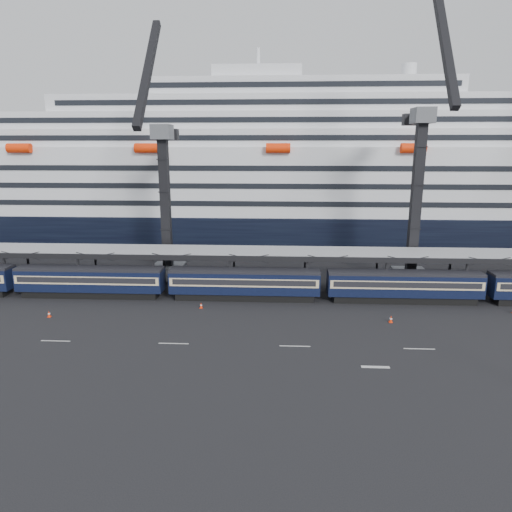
% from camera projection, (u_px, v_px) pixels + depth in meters
% --- Properties ---
extents(ground, '(260.00, 260.00, 0.00)m').
position_uv_depth(ground, '(313.00, 331.00, 48.37)').
color(ground, black).
rests_on(ground, ground).
extents(lane_markings, '(111.00, 4.27, 0.02)m').
position_uv_depth(lane_markings, '(403.00, 354.00, 42.88)').
color(lane_markings, beige).
rests_on(lane_markings, ground).
extents(train, '(133.05, 3.00, 4.05)m').
position_uv_depth(train, '(271.00, 283.00, 57.80)').
color(train, black).
rests_on(train, ground).
extents(canopy, '(130.00, 6.25, 5.53)m').
position_uv_depth(canopy, '(306.00, 253.00, 60.75)').
color(canopy, '#919398').
rests_on(canopy, ground).
extents(cruise_ship, '(214.09, 28.84, 34.00)m').
position_uv_depth(cruise_ship, '(293.00, 181.00, 90.22)').
color(cruise_ship, black).
rests_on(cruise_ship, ground).
extents(crane_dark_near, '(4.50, 17.75, 35.08)m').
position_uv_depth(crane_dark_near, '(164.00, 198.00, 64.65)').
color(crane_dark_near, '#4B4E53').
rests_on(crane_dark_near, ground).
extents(crane_dark_mid, '(4.50, 18.24, 39.64)m').
position_uv_depth(crane_dark_mid, '(418.00, 190.00, 61.59)').
color(crane_dark_mid, '#4B4E53').
rests_on(crane_dark_mid, ground).
extents(traffic_cone_b, '(0.38, 0.38, 0.75)m').
position_uv_depth(traffic_cone_b, '(49.00, 314.00, 52.18)').
color(traffic_cone_b, '#FF3108').
rests_on(traffic_cone_b, ground).
extents(traffic_cone_c, '(0.36, 0.36, 0.71)m').
position_uv_depth(traffic_cone_c, '(201.00, 305.00, 55.08)').
color(traffic_cone_c, '#FF3108').
rests_on(traffic_cone_c, ground).
extents(traffic_cone_d, '(0.41, 0.41, 0.82)m').
position_uv_depth(traffic_cone_d, '(391.00, 319.00, 50.56)').
color(traffic_cone_d, '#FF3108').
rests_on(traffic_cone_d, ground).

